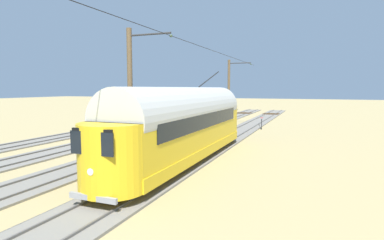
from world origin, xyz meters
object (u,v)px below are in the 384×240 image
at_px(track_end_bumper, 201,124).
at_px(vintage_streetcar, 186,123).
at_px(switch_stand, 261,123).
at_px(catenary_pole_foreground, 229,92).
at_px(catenary_pole_mid_near, 131,95).
at_px(coach_adjacent, 174,112).

bearing_deg(track_end_bumper, vintage_streetcar, 106.81).
xyz_separation_m(switch_stand, track_end_bumper, (6.18, 1.20, -0.30)).
xyz_separation_m(catenary_pole_foreground, track_end_bumper, (2.12, 3.49, -3.47)).
xyz_separation_m(vintage_streetcar, catenary_pole_mid_near, (2.39, 1.87, 1.61)).
bearing_deg(catenary_pole_foreground, catenary_pole_mid_near, 90.00).
bearing_deg(track_end_bumper, catenary_pole_foreground, -121.33).
relative_size(vintage_streetcar, catenary_pole_mid_near, 2.22).
bearing_deg(vintage_streetcar, catenary_pole_mid_near, 38.01).
height_order(catenary_pole_mid_near, track_end_bumper, catenary_pole_mid_near).
bearing_deg(vintage_streetcar, switch_stand, -95.88).
distance_m(switch_stand, track_end_bumper, 6.30).
distance_m(vintage_streetcar, track_end_bumper, 15.72).
relative_size(catenary_pole_mid_near, switch_stand, 6.01).
xyz_separation_m(coach_adjacent, switch_stand, (-6.17, -7.93, -1.46)).
height_order(coach_adjacent, catenary_pole_mid_near, catenary_pole_mid_near).
height_order(vintage_streetcar, catenary_pole_mid_near, catenary_pole_mid_near).
xyz_separation_m(catenary_pole_mid_near, track_end_bumper, (2.12, -16.81, -3.47)).
bearing_deg(switch_stand, catenary_pole_foreground, -29.46).
height_order(switch_stand, track_end_bumper, switch_stand).
distance_m(vintage_streetcar, switch_stand, 16.30).
bearing_deg(catenary_pole_foreground, coach_adjacent, 78.28).
bearing_deg(switch_stand, track_end_bumper, 10.97).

